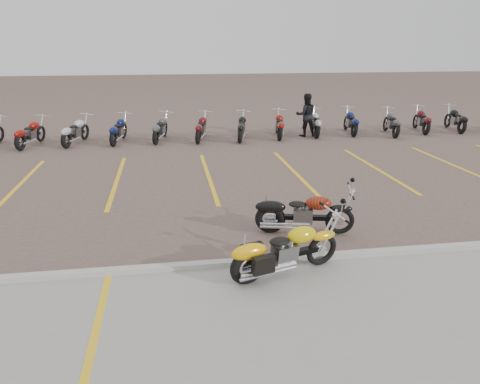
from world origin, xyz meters
name	(u,v)px	position (x,y,z in m)	size (l,w,h in m)	color
ground	(225,225)	(0.00, 0.00, 0.00)	(100.00, 100.00, 0.00)	brown
concrete_apron	(268,351)	(0.00, -4.50, 0.01)	(60.00, 5.00, 0.01)	#9E9B93
curb	(239,263)	(0.00, -2.00, 0.06)	(60.00, 0.18, 0.12)	#ADAAA3
parking_stripes	(208,176)	(0.00, 4.00, 0.00)	(38.00, 5.50, 0.01)	yellow
apron_stripe	(87,369)	(-2.30, -4.50, 0.01)	(0.12, 5.00, 0.00)	yellow
yellow_cruiser	(282,252)	(0.69, -2.45, 0.44)	(2.07, 0.77, 0.88)	black
flame_cruiser	(302,215)	(1.55, -0.71, 0.43)	(2.05, 0.60, 0.86)	black
person_b	(306,115)	(4.69, 9.61, 0.90)	(0.88, 0.69, 1.81)	black
bg_bike_row	(259,125)	(2.66, 9.59, 0.55)	(22.49, 2.09, 1.10)	black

